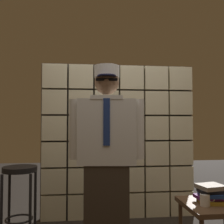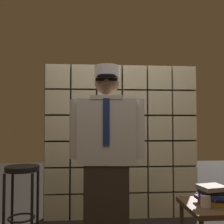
# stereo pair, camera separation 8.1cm
# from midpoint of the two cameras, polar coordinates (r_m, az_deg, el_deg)

# --- Properties ---
(glass_block_wall) EXTENTS (1.95, 0.10, 1.95)m
(glass_block_wall) POSITION_cam_midpoint_polar(r_m,az_deg,el_deg) (3.33, 2.88, -6.28)
(glass_block_wall) COLOR beige
(glass_block_wall) RESTS_ON ground
(standing_person) EXTENTS (0.68, 0.31, 1.69)m
(standing_person) POSITION_cam_midpoint_polar(r_m,az_deg,el_deg) (2.35, -0.13, -9.62)
(standing_person) COLOR #382D23
(standing_person) RESTS_ON ground
(bar_stool) EXTENTS (0.34, 0.34, 0.74)m
(bar_stool) POSITION_cam_midpoint_polar(r_m,az_deg,el_deg) (2.89, -18.27, -14.82)
(bar_stool) COLOR black
(bar_stool) RESTS_ON ground
(side_table) EXTENTS (0.52, 0.52, 0.49)m
(side_table) POSITION_cam_midpoint_polar(r_m,az_deg,el_deg) (2.53, 22.62, -19.48)
(side_table) COLOR #513823
(side_table) RESTS_ON ground
(book_stack) EXTENTS (0.24, 0.23, 0.15)m
(book_stack) POSITION_cam_midpoint_polar(r_m,az_deg,el_deg) (2.49, 21.85, -16.43)
(book_stack) COLOR olive
(book_stack) RESTS_ON side_table
(coffee_mug) EXTENTS (0.13, 0.08, 0.09)m
(coffee_mug) POSITION_cam_midpoint_polar(r_m,az_deg,el_deg) (2.40, 20.78, -17.68)
(coffee_mug) COLOR silver
(coffee_mug) RESTS_ON side_table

